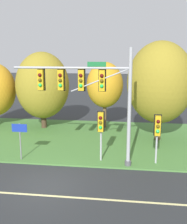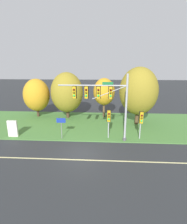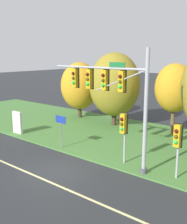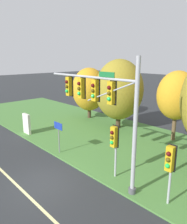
{
  "view_description": "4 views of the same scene",
  "coord_description": "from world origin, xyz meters",
  "px_view_note": "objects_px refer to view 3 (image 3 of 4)",
  "views": [
    {
      "loc": [
        4.4,
        -13.49,
        6.95
      ],
      "look_at": [
        2.08,
        3.85,
        3.22
      ],
      "focal_mm": 45.0,
      "sensor_mm": 36.0,
      "label": 1
    },
    {
      "loc": [
        2.03,
        -14.78,
        8.15
      ],
      "look_at": [
        0.89,
        4.24,
        2.89
      ],
      "focal_mm": 28.0,
      "sensor_mm": 36.0,
      "label": 2
    },
    {
      "loc": [
        11.88,
        -10.59,
        6.93
      ],
      "look_at": [
        -0.23,
        3.91,
        2.95
      ],
      "focal_mm": 45.0,
      "sensor_mm": 36.0,
      "label": 3
    },
    {
      "loc": [
        10.44,
        -5.59,
        7.17
      ],
      "look_at": [
        -0.45,
        4.6,
        3.41
      ],
      "focal_mm": 35.0,
      "sensor_mm": 36.0,
      "label": 4
    }
  ],
  "objects_px": {
    "info_kiosk": "(18,122)",
    "tree_nearest_road": "(80,86)",
    "pedestrian_signal_near_kerb": "(123,127)",
    "route_sign_post": "(61,126)",
    "pedestrian_signal_further_along": "(177,139)",
    "traffic_signal_mast": "(111,90)",
    "tree_left_of_mast": "(115,85)",
    "tree_behind_signpost": "(174,88)"
  },
  "relations": [
    {
      "from": "traffic_signal_mast",
      "to": "pedestrian_signal_near_kerb",
      "type": "relative_size",
      "value": 2.2
    },
    {
      "from": "traffic_signal_mast",
      "to": "route_sign_post",
      "type": "distance_m",
      "value": 5.46
    },
    {
      "from": "tree_nearest_road",
      "to": "pedestrian_signal_further_along",
      "type": "bearing_deg",
      "value": -28.75
    },
    {
      "from": "traffic_signal_mast",
      "to": "tree_nearest_road",
      "type": "relative_size",
      "value": 1.22
    },
    {
      "from": "pedestrian_signal_near_kerb",
      "to": "tree_nearest_road",
      "type": "distance_m",
      "value": 13.55
    },
    {
      "from": "route_sign_post",
      "to": "tree_behind_signpost",
      "type": "relative_size",
      "value": 0.4
    },
    {
      "from": "traffic_signal_mast",
      "to": "tree_nearest_road",
      "type": "distance_m",
      "value": 13.37
    },
    {
      "from": "tree_nearest_road",
      "to": "tree_left_of_mast",
      "type": "bearing_deg",
      "value": -4.43
    },
    {
      "from": "tree_behind_signpost",
      "to": "tree_nearest_road",
      "type": "bearing_deg",
      "value": -177.28
    },
    {
      "from": "pedestrian_signal_further_along",
      "to": "info_kiosk",
      "type": "height_order",
      "value": "pedestrian_signal_further_along"
    },
    {
      "from": "tree_nearest_road",
      "to": "tree_behind_signpost",
      "type": "xyz_separation_m",
      "value": [
        10.41,
        0.49,
        0.53
      ]
    },
    {
      "from": "tree_nearest_road",
      "to": "info_kiosk",
      "type": "height_order",
      "value": "tree_nearest_road"
    },
    {
      "from": "pedestrian_signal_near_kerb",
      "to": "info_kiosk",
      "type": "height_order",
      "value": "pedestrian_signal_near_kerb"
    },
    {
      "from": "pedestrian_signal_further_along",
      "to": "tree_behind_signpost",
      "type": "xyz_separation_m",
      "value": [
        -4.03,
        8.42,
        1.65
      ]
    },
    {
      "from": "traffic_signal_mast",
      "to": "info_kiosk",
      "type": "bearing_deg",
      "value": 178.16
    },
    {
      "from": "traffic_signal_mast",
      "to": "route_sign_post",
      "type": "height_order",
      "value": "traffic_signal_mast"
    },
    {
      "from": "route_sign_post",
      "to": "pedestrian_signal_further_along",
      "type": "bearing_deg",
      "value": 2.42
    },
    {
      "from": "tree_behind_signpost",
      "to": "traffic_signal_mast",
      "type": "bearing_deg",
      "value": -90.43
    },
    {
      "from": "tree_left_of_mast",
      "to": "tree_behind_signpost",
      "type": "bearing_deg",
      "value": 8.87
    },
    {
      "from": "route_sign_post",
      "to": "info_kiosk",
      "type": "bearing_deg",
      "value": 177.58
    },
    {
      "from": "pedestrian_signal_near_kerb",
      "to": "tree_nearest_road",
      "type": "xyz_separation_m",
      "value": [
        -10.96,
        7.92,
        1.02
      ]
    },
    {
      "from": "pedestrian_signal_near_kerb",
      "to": "tree_behind_signpost",
      "type": "distance_m",
      "value": 8.57
    },
    {
      "from": "pedestrian_signal_near_kerb",
      "to": "tree_left_of_mast",
      "type": "distance_m",
      "value": 9.83
    },
    {
      "from": "traffic_signal_mast",
      "to": "tree_left_of_mast",
      "type": "height_order",
      "value": "traffic_signal_mast"
    },
    {
      "from": "pedestrian_signal_further_along",
      "to": "info_kiosk",
      "type": "relative_size",
      "value": 1.66
    },
    {
      "from": "pedestrian_signal_further_along",
      "to": "tree_left_of_mast",
      "type": "relative_size",
      "value": 0.46
    },
    {
      "from": "pedestrian_signal_further_along",
      "to": "traffic_signal_mast",
      "type": "bearing_deg",
      "value": -173.65
    },
    {
      "from": "tree_left_of_mast",
      "to": "info_kiosk",
      "type": "distance_m",
      "value": 9.5
    },
    {
      "from": "traffic_signal_mast",
      "to": "pedestrian_signal_near_kerb",
      "type": "bearing_deg",
      "value": 37.11
    },
    {
      "from": "traffic_signal_mast",
      "to": "tree_left_of_mast",
      "type": "bearing_deg",
      "value": 124.51
    },
    {
      "from": "pedestrian_signal_near_kerb",
      "to": "route_sign_post",
      "type": "xyz_separation_m",
      "value": [
        -5.18,
        -0.37,
        -0.72
      ]
    },
    {
      "from": "tree_left_of_mast",
      "to": "tree_behind_signpost",
      "type": "relative_size",
      "value": 1.15
    },
    {
      "from": "route_sign_post",
      "to": "info_kiosk",
      "type": "distance_m",
      "value": 5.74
    },
    {
      "from": "traffic_signal_mast",
      "to": "pedestrian_signal_further_along",
      "type": "distance_m",
      "value": 4.76
    },
    {
      "from": "pedestrian_signal_near_kerb",
      "to": "route_sign_post",
      "type": "height_order",
      "value": "pedestrian_signal_near_kerb"
    },
    {
      "from": "pedestrian_signal_further_along",
      "to": "tree_behind_signpost",
      "type": "bearing_deg",
      "value": 115.58
    },
    {
      "from": "tree_nearest_road",
      "to": "info_kiosk",
      "type": "bearing_deg",
      "value": -89.42
    },
    {
      "from": "pedestrian_signal_further_along",
      "to": "tree_nearest_road",
      "type": "height_order",
      "value": "tree_nearest_road"
    },
    {
      "from": "traffic_signal_mast",
      "to": "pedestrian_signal_near_kerb",
      "type": "xyz_separation_m",
      "value": [
        0.61,
        0.46,
        -2.27
      ]
    },
    {
      "from": "tree_behind_signpost",
      "to": "info_kiosk",
      "type": "relative_size",
      "value": 3.17
    },
    {
      "from": "tree_behind_signpost",
      "to": "info_kiosk",
      "type": "distance_m",
      "value": 13.73
    },
    {
      "from": "info_kiosk",
      "to": "tree_nearest_road",
      "type": "bearing_deg",
      "value": 90.58
    }
  ]
}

